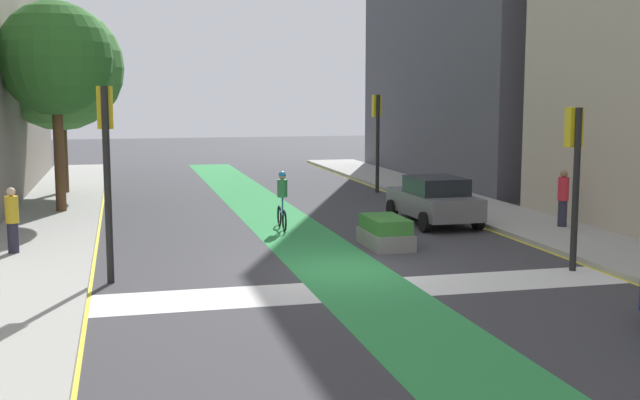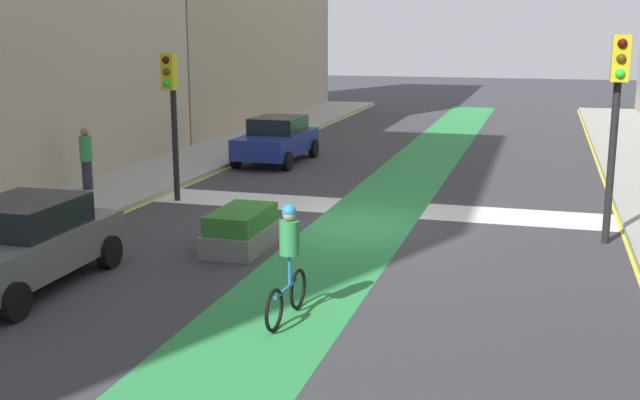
# 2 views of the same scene
# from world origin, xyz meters

# --- Properties ---
(ground_plane) EXTENTS (120.00, 120.00, 0.00)m
(ground_plane) POSITION_xyz_m (0.00, 0.00, 0.00)
(ground_plane) COLOR #38383D
(bike_lane_paint) EXTENTS (2.40, 60.00, 0.01)m
(bike_lane_paint) POSITION_xyz_m (-0.09, 0.00, 0.00)
(bike_lane_paint) COLOR #2D8C47
(bike_lane_paint) RESTS_ON ground_plane
(crosswalk_band) EXTENTS (12.00, 1.80, 0.01)m
(crosswalk_band) POSITION_xyz_m (0.00, -2.00, 0.00)
(crosswalk_band) COLOR silver
(crosswalk_band) RESTS_ON ground_plane
(curb_stripe_left) EXTENTS (0.16, 60.00, 0.01)m
(curb_stripe_left) POSITION_xyz_m (-6.00, 0.00, 0.01)
(curb_stripe_left) COLOR yellow
(curb_stripe_left) RESTS_ON ground_plane
(sidewalk_right) EXTENTS (3.00, 60.00, 0.15)m
(sidewalk_right) POSITION_xyz_m (7.50, 0.00, 0.07)
(sidewalk_right) COLOR #9E9E99
(sidewalk_right) RESTS_ON ground_plane
(curb_stripe_right) EXTENTS (0.16, 60.00, 0.01)m
(curb_stripe_right) POSITION_xyz_m (6.00, 0.00, 0.01)
(curb_stripe_right) COLOR yellow
(curb_stripe_right) RESTS_ON ground_plane
(traffic_signal_near_right) EXTENTS (0.35, 0.52, 3.95)m
(traffic_signal_near_right) POSITION_xyz_m (5.36, -1.31, 2.78)
(traffic_signal_near_right) COLOR black
(traffic_signal_near_right) RESTS_ON ground_plane
(traffic_signal_near_left) EXTENTS (0.35, 0.52, 4.44)m
(traffic_signal_near_left) POSITION_xyz_m (-5.52, 0.08, 3.10)
(traffic_signal_near_left) COLOR black
(traffic_signal_near_left) RESTS_ON ground_plane
(car_blue_right_near) EXTENTS (2.07, 4.22, 1.57)m
(car_blue_right_near) POSITION_xyz_m (4.81, -8.12, 0.80)
(car_blue_right_near) COLOR navy
(car_blue_right_near) RESTS_ON ground_plane
(car_grey_right_far) EXTENTS (2.08, 4.23, 1.57)m
(car_grey_right_far) POSITION_xyz_m (4.74, 5.98, 0.80)
(car_grey_right_far) COLOR slate
(car_grey_right_far) RESTS_ON ground_plane
(cyclist_in_lane) EXTENTS (0.32, 1.73, 1.86)m
(cyclist_in_lane) POSITION_xyz_m (-0.32, 6.14, 0.97)
(cyclist_in_lane) COLOR black
(cyclist_in_lane) RESTS_ON ground_plane
(pedestrian_sidewalk_right_b) EXTENTS (0.34, 0.34, 1.74)m
(pedestrian_sidewalk_right_b) POSITION_xyz_m (8.12, -1.46, 1.04)
(pedestrian_sidewalk_right_b) COLOR #262638
(pedestrian_sidewalk_right_b) RESTS_ON sidewalk_right
(median_planter) EXTENTS (1.11, 2.06, 0.85)m
(median_planter) POSITION_xyz_m (1.91, 2.56, 0.40)
(median_planter) COLOR slate
(median_planter) RESTS_ON ground_plane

